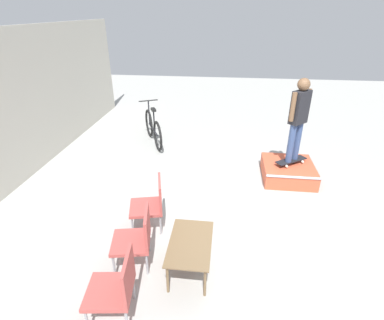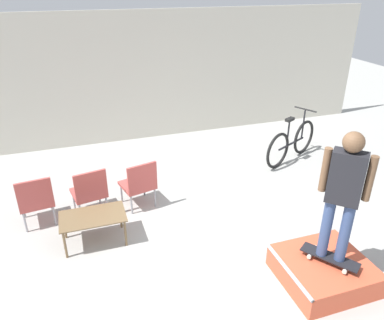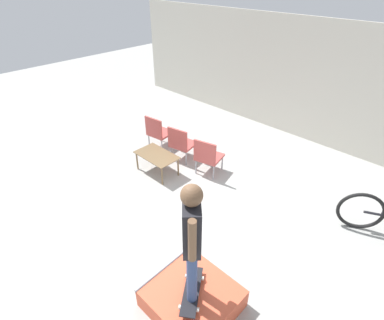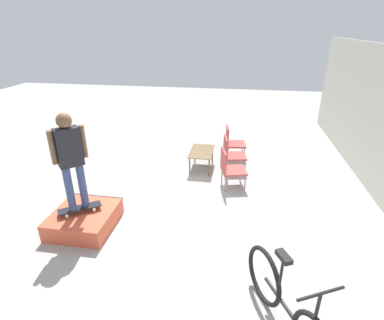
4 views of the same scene
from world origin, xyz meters
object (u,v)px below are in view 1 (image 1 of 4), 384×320
(skate_ramp_box, at_px, (288,171))
(person_skater, at_px, (299,114))
(patio_chair_right, at_px, (152,202))
(bicycle, at_px, (153,128))
(coffee_table, at_px, (190,245))
(patio_chair_left, at_px, (117,286))
(skateboard_on_ramp, at_px, (291,160))
(patio_chair_center, at_px, (137,236))

(skate_ramp_box, distance_m, person_skater, 1.26)
(patio_chair_right, distance_m, bicycle, 3.57)
(person_skater, distance_m, coffee_table, 3.48)
(patio_chair_left, relative_size, bicycle, 0.54)
(skateboard_on_ramp, distance_m, patio_chair_left, 4.41)
(person_skater, relative_size, patio_chair_right, 1.93)
(skate_ramp_box, bearing_deg, person_skater, -50.66)
(skateboard_on_ramp, height_order, bicycle, bicycle)
(skateboard_on_ramp, height_order, patio_chair_right, patio_chair_right)
(coffee_table, xyz_separation_m, patio_chair_right, (0.84, 0.74, 0.06))
(skateboard_on_ramp, xyz_separation_m, person_skater, (0.00, -0.00, 1.02))
(skateboard_on_ramp, bearing_deg, skate_ramp_box, -175.21)
(coffee_table, bearing_deg, patio_chair_center, 88.59)
(skateboard_on_ramp, xyz_separation_m, patio_chair_center, (-2.78, 2.54, 0.07))
(person_skater, relative_size, coffee_table, 1.79)
(patio_chair_left, bearing_deg, skateboard_on_ramp, 137.62)
(patio_chair_left, height_order, bicycle, bicycle)
(person_skater, bearing_deg, patio_chair_right, 172.59)
(patio_chair_right, bearing_deg, bicycle, 179.52)
(skate_ramp_box, xyz_separation_m, patio_chair_left, (-3.58, 2.50, 0.31))
(skate_ramp_box, relative_size, person_skater, 0.66)
(skate_ramp_box, xyz_separation_m, bicycle, (1.55, 3.32, 0.24))
(patio_chair_left, distance_m, patio_chair_center, 0.83)
(bicycle, bearing_deg, skateboard_on_ramp, -140.77)
(skate_ramp_box, distance_m, patio_chair_right, 3.18)
(skate_ramp_box, relative_size, patio_chair_center, 1.28)
(coffee_table, bearing_deg, skateboard_on_ramp, -32.76)
(skateboard_on_ramp, bearing_deg, patio_chair_left, -159.68)
(patio_chair_center, xyz_separation_m, bicycle, (4.30, 0.82, -0.07))
(patio_chair_center, xyz_separation_m, patio_chair_right, (0.82, 0.00, 0.00))
(skate_ramp_box, xyz_separation_m, patio_chair_right, (-1.93, 2.50, 0.31))
(skate_ramp_box, relative_size, coffee_table, 1.18)
(skateboard_on_ramp, relative_size, bicycle, 0.43)
(person_skater, height_order, patio_chair_right, person_skater)
(skateboard_on_ramp, relative_size, patio_chair_left, 0.81)
(coffee_table, distance_m, patio_chair_center, 0.74)
(coffee_table, bearing_deg, patio_chair_left, 137.66)
(person_skater, distance_m, bicycle, 3.82)
(skate_ramp_box, relative_size, bicycle, 0.68)
(bicycle, bearing_deg, patio_chair_center, 164.31)
(person_skater, bearing_deg, skateboard_on_ramp, 179.94)
(skate_ramp_box, xyz_separation_m, patio_chair_center, (-2.75, 2.50, 0.31))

